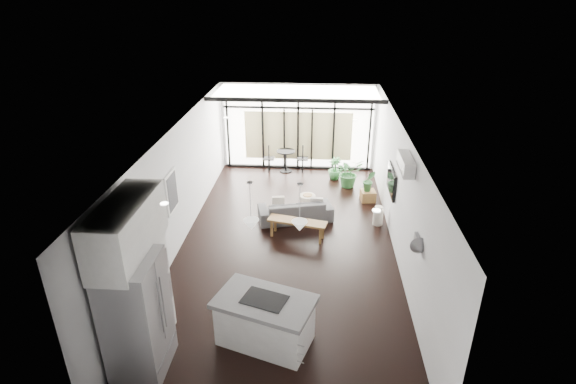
# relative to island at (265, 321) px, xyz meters

# --- Properties ---
(floor) EXTENTS (5.00, 10.00, 0.00)m
(floor) POSITION_rel_island_xyz_m (0.15, 3.15, -0.44)
(floor) COLOR black
(floor) RESTS_ON ground
(ceiling) EXTENTS (5.00, 10.00, 0.00)m
(ceiling) POSITION_rel_island_xyz_m (0.15, 3.15, 2.36)
(ceiling) COLOR white
(ceiling) RESTS_ON ground
(wall_left) EXTENTS (0.02, 10.00, 2.80)m
(wall_left) POSITION_rel_island_xyz_m (-2.35, 3.15, 0.96)
(wall_left) COLOR silver
(wall_left) RESTS_ON ground
(wall_right) EXTENTS (0.02, 10.00, 2.80)m
(wall_right) POSITION_rel_island_xyz_m (2.65, 3.15, 0.96)
(wall_right) COLOR silver
(wall_right) RESTS_ON ground
(wall_back) EXTENTS (5.00, 0.02, 2.80)m
(wall_back) POSITION_rel_island_xyz_m (0.15, 8.15, 0.96)
(wall_back) COLOR silver
(wall_back) RESTS_ON ground
(wall_front) EXTENTS (5.00, 0.02, 2.80)m
(wall_front) POSITION_rel_island_xyz_m (0.15, -1.85, 0.96)
(wall_front) COLOR silver
(wall_front) RESTS_ON ground
(glazing) EXTENTS (5.00, 0.20, 2.80)m
(glazing) POSITION_rel_island_xyz_m (0.15, 8.03, 0.96)
(glazing) COLOR black
(glazing) RESTS_ON ground
(skylight) EXTENTS (4.70, 1.90, 0.06)m
(skylight) POSITION_rel_island_xyz_m (0.15, 7.15, 2.33)
(skylight) COLOR white
(skylight) RESTS_ON ceiling
(neighbour_building) EXTENTS (3.50, 0.02, 1.60)m
(neighbour_building) POSITION_rel_island_xyz_m (0.15, 8.10, 0.66)
(neighbour_building) COLOR beige
(neighbour_building) RESTS_ON ground
(island) EXTENTS (1.85, 1.43, 0.89)m
(island) POSITION_rel_island_xyz_m (0.00, 0.00, 0.00)
(island) COLOR white
(island) RESTS_ON floor
(cooktop) EXTENTS (0.84, 0.69, 0.01)m
(cooktop) POSITION_rel_island_xyz_m (0.00, 0.00, 0.45)
(cooktop) COLOR black
(cooktop) RESTS_ON island
(fridge) EXTENTS (0.78, 0.98, 2.02)m
(fridge) POSITION_rel_island_xyz_m (-1.88, -0.70, 0.57)
(fridge) COLOR gray
(fridge) RESTS_ON floor
(appliance_column) EXTENTS (0.66, 0.70, 2.57)m
(appliance_column) POSITION_rel_island_xyz_m (-2.01, 0.00, 0.84)
(appliance_column) COLOR white
(appliance_column) RESTS_ON floor
(upper_cabinets) EXTENTS (0.62, 1.75, 0.86)m
(upper_cabinets) POSITION_rel_island_xyz_m (-1.97, -0.35, 1.91)
(upper_cabinets) COLOR white
(upper_cabinets) RESTS_ON wall_left
(pendant_left) EXTENTS (0.26, 0.26, 0.18)m
(pendant_left) POSITION_rel_island_xyz_m (-0.25, 0.50, 1.58)
(pendant_left) COLOR white
(pendant_left) RESTS_ON ceiling
(pendant_right) EXTENTS (0.26, 0.26, 0.18)m
(pendant_right) POSITION_rel_island_xyz_m (0.55, 0.50, 1.58)
(pendant_right) COLOR white
(pendant_right) RESTS_ON ceiling
(sofa) EXTENTS (1.98, 1.00, 0.74)m
(sofa) POSITION_rel_island_xyz_m (0.27, 4.44, -0.07)
(sofa) COLOR #464648
(sofa) RESTS_ON floor
(console_bench) EXTENTS (1.47, 0.67, 0.46)m
(console_bench) POSITION_rel_island_xyz_m (0.36, 3.54, -0.21)
(console_bench) COLOR brown
(console_bench) RESTS_ON floor
(pouf) EXTENTS (0.56, 0.56, 0.36)m
(pouf) POSITION_rel_island_xyz_m (0.56, 5.19, -0.27)
(pouf) COLOR beige
(pouf) RESTS_ON floor
(crate) EXTENTS (0.45, 0.45, 0.30)m
(crate) POSITION_rel_island_xyz_m (2.27, 5.72, -0.29)
(crate) COLOR brown
(crate) RESTS_ON floor
(plant_tall) EXTENTS (1.12, 1.16, 0.70)m
(plant_tall) POSITION_rel_island_xyz_m (1.76, 6.67, -0.09)
(plant_tall) COLOR #2F6A34
(plant_tall) RESTS_ON floor
(plant_med) EXTENTS (0.75, 0.81, 0.40)m
(plant_med) POSITION_rel_island_xyz_m (1.35, 7.21, -0.24)
(plant_med) COLOR #2F6A34
(plant_med) RESTS_ON floor
(plant_crate) EXTENTS (0.40, 0.66, 0.28)m
(plant_crate) POSITION_rel_island_xyz_m (2.27, 5.72, -0.00)
(plant_crate) COLOR #2F6A34
(plant_crate) RESTS_ON crate
(milk_can) EXTENTS (0.27, 0.27, 0.50)m
(milk_can) POSITION_rel_island_xyz_m (2.40, 4.33, -0.19)
(milk_can) COLOR beige
(milk_can) RESTS_ON floor
(bistro_set) EXTENTS (1.71, 0.77, 0.81)m
(bistro_set) POSITION_rel_island_xyz_m (-0.23, 7.73, -0.04)
(bistro_set) COLOR black
(bistro_set) RESTS_ON floor
(tv) EXTENTS (0.05, 1.10, 0.65)m
(tv) POSITION_rel_island_xyz_m (2.61, 4.15, 0.86)
(tv) COLOR black
(tv) RESTS_ON wall_right
(ac_unit) EXTENTS (0.22, 0.90, 0.30)m
(ac_unit) POSITION_rel_island_xyz_m (2.53, 2.35, 2.01)
(ac_unit) COLOR silver
(ac_unit) RESTS_ON wall_right
(framed_art) EXTENTS (0.04, 0.70, 0.90)m
(framed_art) POSITION_rel_island_xyz_m (-2.32, 2.65, 1.11)
(framed_art) COLOR black
(framed_art) RESTS_ON wall_left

